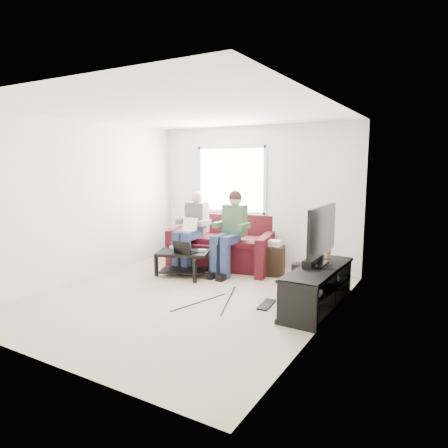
{
  "coord_description": "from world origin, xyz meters",
  "views": [
    {
      "loc": [
        3.26,
        -4.51,
        1.9
      ],
      "look_at": [
        0.29,
        0.6,
        1.01
      ],
      "focal_mm": 32.0,
      "sensor_mm": 36.0,
      "label": 1
    }
  ],
  "objects_px": {
    "sofa": "(221,248)",
    "end_table": "(274,259)",
    "tv": "(322,232)",
    "subwoofer": "(298,279)",
    "coffee_table": "(183,258)",
    "tv_stand": "(318,290)"
  },
  "relations": [
    {
      "from": "tv",
      "to": "sofa",
      "type": "bearing_deg",
      "value": 152.14
    },
    {
      "from": "sofa",
      "to": "tv_stand",
      "type": "xyz_separation_m",
      "value": [
        2.25,
        -1.29,
        -0.1
      ]
    },
    {
      "from": "subwoofer",
      "to": "end_table",
      "type": "bearing_deg",
      "value": 132.62
    },
    {
      "from": "coffee_table",
      "to": "subwoofer",
      "type": "distance_m",
      "value": 2.03
    },
    {
      "from": "coffee_table",
      "to": "subwoofer",
      "type": "bearing_deg",
      "value": 2.23
    },
    {
      "from": "tv",
      "to": "coffee_table",
      "type": "bearing_deg",
      "value": 174.36
    },
    {
      "from": "tv_stand",
      "to": "coffee_table",
      "type": "bearing_deg",
      "value": 172.06
    },
    {
      "from": "sofa",
      "to": "subwoofer",
      "type": "relative_size",
      "value": 4.8
    },
    {
      "from": "sofa",
      "to": "tv_stand",
      "type": "relative_size",
      "value": 1.33
    },
    {
      "from": "tv_stand",
      "to": "tv",
      "type": "relative_size",
      "value": 1.51
    },
    {
      "from": "coffee_table",
      "to": "end_table",
      "type": "distance_m",
      "value": 1.57
    },
    {
      "from": "sofa",
      "to": "subwoofer",
      "type": "xyz_separation_m",
      "value": [
        1.82,
        -0.86,
        -0.11
      ]
    },
    {
      "from": "tv",
      "to": "subwoofer",
      "type": "distance_m",
      "value": 0.94
    },
    {
      "from": "coffee_table",
      "to": "tv",
      "type": "distance_m",
      "value": 2.55
    },
    {
      "from": "coffee_table",
      "to": "subwoofer",
      "type": "xyz_separation_m",
      "value": [
        2.02,
        0.08,
        -0.08
      ]
    },
    {
      "from": "tv",
      "to": "end_table",
      "type": "xyz_separation_m",
      "value": [
        -1.12,
        1.08,
        -0.73
      ]
    },
    {
      "from": "tv_stand",
      "to": "tv",
      "type": "distance_m",
      "value": 0.77
    },
    {
      "from": "subwoofer",
      "to": "end_table",
      "type": "distance_m",
      "value": 1.04
    },
    {
      "from": "sofa",
      "to": "end_table",
      "type": "relative_size",
      "value": 3.63
    },
    {
      "from": "sofa",
      "to": "tv",
      "type": "xyz_separation_m",
      "value": [
        2.24,
        -1.19,
        0.66
      ]
    },
    {
      "from": "coffee_table",
      "to": "tv_stand",
      "type": "distance_m",
      "value": 2.47
    },
    {
      "from": "coffee_table",
      "to": "end_table",
      "type": "bearing_deg",
      "value": 32.44
    }
  ]
}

